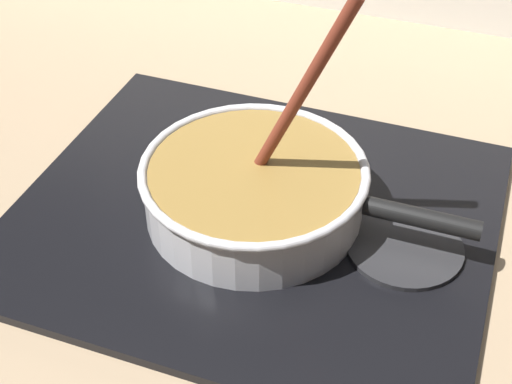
% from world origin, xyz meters
% --- Properties ---
extents(ground, '(2.40, 1.60, 0.04)m').
position_xyz_m(ground, '(0.00, 0.00, -0.02)').
color(ground, '#9E8466').
extents(hob_plate, '(0.56, 0.48, 0.01)m').
position_xyz_m(hob_plate, '(0.00, 0.21, 0.01)').
color(hob_plate, black).
rests_on(hob_plate, ground).
extents(burner_ring, '(0.19, 0.19, 0.01)m').
position_xyz_m(burner_ring, '(0.00, 0.21, 0.02)').
color(burner_ring, '#592D0C').
rests_on(burner_ring, hob_plate).
extents(spare_burner, '(0.13, 0.13, 0.01)m').
position_xyz_m(spare_burner, '(0.18, 0.21, 0.01)').
color(spare_burner, '#262628').
rests_on(spare_burner, hob_plate).
extents(cooking_pan, '(0.39, 0.27, 0.30)m').
position_xyz_m(cooking_pan, '(0.00, 0.21, 0.05)').
color(cooking_pan, silver).
rests_on(cooking_pan, hob_plate).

